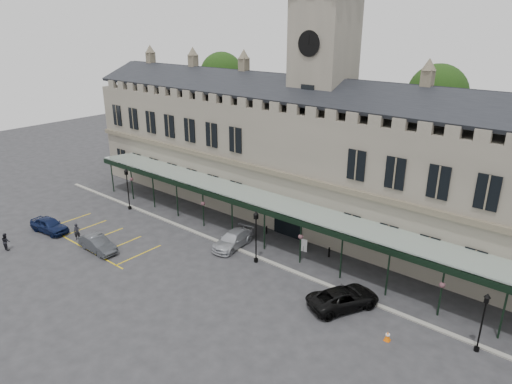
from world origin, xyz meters
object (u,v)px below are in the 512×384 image
Objects in this scene: car_van at (343,298)px; person_a at (77,232)px; clock_tower at (322,96)px; car_taxi at (233,240)px; sign_board at (303,245)px; person_b at (6,241)px; lamp_post_left at (127,185)px; car_left_b at (98,244)px; lamp_post_right at (483,317)px; car_left_a at (49,225)px; traffic_cone at (388,336)px; station_building at (318,162)px; lamp_post_mid at (256,232)px.

person_a is at bearing 42.24° from car_van.
person_a is at bearing -128.86° from clock_tower.
car_van reaches higher than car_taxi.
car_taxi is at bearing -157.55° from sign_board.
person_a is 1.00× the size of person_b.
lamp_post_left reaches higher than car_left_b.
lamp_post_right is at bearing -144.71° from car_van.
car_van is at bearing -159.86° from person_b.
car_left_a reaches higher than sign_board.
car_van is (-4.18, 1.51, 0.41)m from traffic_cone.
station_building is 22.76m from car_left_b.
person_b is at bearing -127.20° from clock_tower.
sign_board is at bearing -50.30° from car_left_b.
lamp_post_right is (19.26, -10.96, -3.93)m from station_building.
car_left_a reaches higher than car_taxi.
clock_tower reaches higher than traffic_cone.
lamp_post_left is (-17.71, -10.87, -3.62)m from station_building.
car_left_b is at bearing -148.26° from lamp_post_mid.
lamp_post_left is 28.05m from car_van.
sign_board is 18.87m from car_left_b.
car_left_b is (-30.76, -7.83, -1.83)m from lamp_post_right.
car_left_b is (-11.50, -18.87, -12.40)m from clock_tower.
car_left_a is at bearing -97.68° from lamp_post_left.
clock_tower is at bearing 94.94° from lamp_post_mid.
person_a is (-15.15, -18.81, -12.29)m from clock_tower.
traffic_cone is at bearing -43.65° from clock_tower.
person_a is at bearing -154.61° from lamp_post_mid.
person_a is at bearing -170.29° from traffic_cone.
clock_tower is at bearing 105.33° from sign_board.
person_b is (-6.80, -5.23, 0.11)m from car_left_b.
clock_tower reaches higher than sign_board.
car_left_a is at bearing -133.96° from station_building.
traffic_cone is at bearing -18.97° from car_taxi.
car_taxi is 15.20m from person_a.
car_van is (21.73, 6.63, 0.04)m from car_left_b.
lamp_post_right is 5.97m from traffic_cone.
car_taxi is 0.91× the size of car_van.
car_left_a is at bearing -158.46° from sign_board.
lamp_post_left is 1.12× the size of lamp_post_right.
station_building reaches higher than car_left_b.
clock_tower is 32.66m from person_b.
lamp_post_right reaches higher than sign_board.
lamp_post_left reaches higher than lamp_post_right.
lamp_post_mid is 21.70m from car_left_a.
sign_board is (-11.35, 6.88, 0.27)m from traffic_cone.
person_a is at bearing -167.29° from lamp_post_right.
clock_tower is 29.93m from car_left_a.
car_left_a is (-21.95, -12.80, 0.15)m from sign_board.
clock_tower is at bearing -31.14° from car_left_b.
lamp_post_mid is at bearing -21.78° from person_a.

